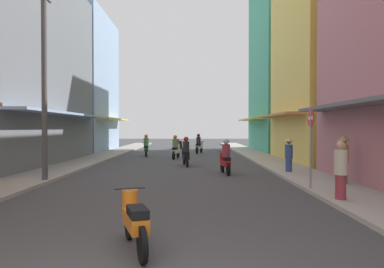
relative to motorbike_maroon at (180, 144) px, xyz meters
name	(u,v)px	position (x,y,z in m)	size (l,w,h in m)	color
ground_plane	(180,163)	(0.46, -13.77, -0.50)	(93.30, 93.30, 0.00)	#424244
sidewalk_left	(87,162)	(-5.00, -13.77, -0.44)	(2.10, 50.41, 0.12)	#9E9991
sidewalk_right	(273,162)	(5.92, -13.77, -0.44)	(2.10, 50.41, 0.12)	#ADA89E
building_left_mid	(5,65)	(-9.05, -15.11, 4.96)	(7.05, 13.34, 10.94)	slate
building_left_far	(75,84)	(-9.05, -3.53, 5.37)	(7.05, 9.06, 11.75)	#8CA5CC
building_right_mid	(337,67)	(9.97, -13.01, 5.23)	(7.05, 8.60, 11.49)	#EFD159
building_right_far	(293,65)	(9.97, -3.27, 7.02)	(7.05, 9.43, 15.06)	#4CB28C
motorbike_maroon	(180,144)	(0.00, 0.00, 0.00)	(0.75, 1.74, 0.96)	black
motorbike_silver	(200,145)	(1.82, -6.22, 0.20)	(0.71, 1.76, 1.58)	black
motorbike_black	(187,153)	(0.92, -15.65, 0.20)	(0.57, 1.80, 1.58)	black
motorbike_red	(227,158)	(2.73, -18.98, 0.20)	(0.55, 1.81, 1.58)	black
motorbike_white	(177,148)	(0.20, -11.30, 0.20)	(0.61, 1.79, 1.58)	black
motorbike_orange	(136,219)	(0.29, -28.68, 0.00)	(0.76, 1.74, 0.96)	black
motorbike_green	(147,147)	(-2.02, -9.21, 0.20)	(0.59, 1.80, 1.58)	black
pedestrian_foreground	(345,158)	(6.48, -22.36, 0.49)	(0.44, 0.44, 1.76)	#598C59
pedestrian_midway	(290,154)	(5.50, -19.04, 0.41)	(0.44, 0.44, 1.62)	#334C8C
pedestrian_crossing	(342,172)	(5.24, -25.11, 0.34)	(0.34, 0.34, 1.69)	#99333F
utility_pole	(46,80)	(-4.20, -21.43, 3.31)	(0.20, 1.20, 7.47)	#4C4C4F
street_sign_no_entry	(312,138)	(5.02, -23.35, 1.21)	(0.07, 0.60, 2.65)	gray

